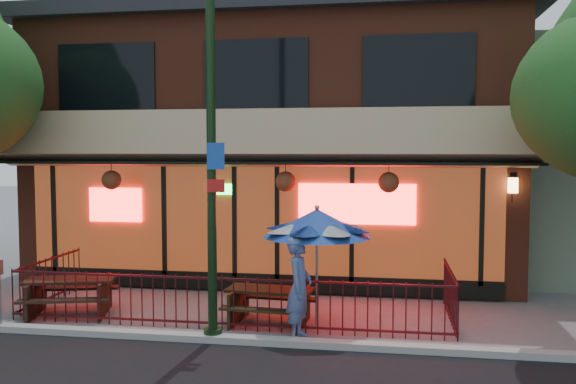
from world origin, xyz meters
name	(u,v)px	position (x,y,z in m)	size (l,w,h in m)	color
ground	(219,333)	(0.00, 0.00, 0.00)	(80.00, 80.00, 0.00)	gray
curb	(211,338)	(0.00, -0.50, 0.06)	(80.00, 0.25, 0.12)	#999993
restaurant_building	(284,121)	(0.00, 7.11, 4.13)	(12.96, 9.49, 8.05)	brown
patio_fence	(226,292)	(0.00, 0.50, 0.63)	(8.44, 2.62, 1.00)	#400D12
street_light	(211,159)	(0.00, -0.40, 3.15)	(0.43, 0.32, 7.00)	black
picnic_table_left	(70,291)	(-3.27, 0.70, 0.49)	(2.02, 1.74, 0.74)	black
picnic_table_right	(270,301)	(0.80, 0.70, 0.45)	(1.71, 1.37, 0.69)	black
patio_umbrella	(317,223)	(1.69, 0.70, 1.95)	(2.00, 2.00, 2.29)	gray
pedestrian	(299,288)	(1.47, -0.10, 0.90)	(0.66, 0.43, 1.80)	#4E649D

